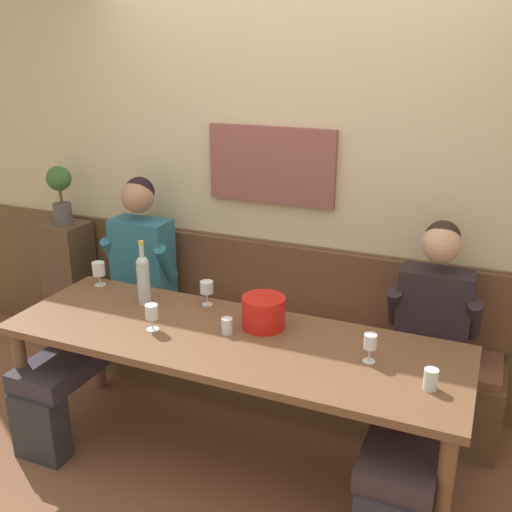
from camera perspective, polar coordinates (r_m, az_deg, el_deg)
ground_plane at (r=3.25m, az=-3.52°, el=-20.71°), size 6.80×6.80×0.02m
room_wall_back at (r=3.54m, az=3.90°, el=8.44°), size 6.80×0.12×2.80m
wood_wainscot_panel at (r=3.79m, az=3.32°, el=-5.59°), size 6.80×0.03×0.95m
wall_bench at (r=3.70m, az=2.14°, el=-9.58°), size 2.63×0.42×0.94m
dining_table at (r=2.97m, az=-2.57°, el=-9.20°), size 2.33×0.76×0.74m
person_center_right_seat at (r=3.69m, az=-13.62°, el=-3.88°), size 0.49×1.23×1.33m
person_right_seat at (r=3.05m, az=15.95°, el=-10.24°), size 0.48×1.23×1.26m
ice_bucket at (r=2.98m, az=0.75°, el=-5.51°), size 0.22×0.22×0.16m
wine_bottle_green_tall at (r=3.28m, az=-10.96°, el=-2.10°), size 0.07×0.07×0.37m
wine_glass_by_bottle at (r=3.61m, az=-15.14°, el=-1.28°), size 0.08×0.08×0.15m
wine_glass_center_front at (r=3.23m, az=-4.84°, el=-3.18°), size 0.07×0.07×0.14m
wine_glass_right_end at (r=2.71m, az=11.12°, el=-8.32°), size 0.06×0.06×0.14m
wine_glass_mid_left at (r=2.99m, az=-10.17°, el=-5.48°), size 0.07×0.07×0.14m
water_tumbler_center at (r=2.59m, az=16.72°, el=-11.48°), size 0.06×0.06×0.09m
water_tumbler_left at (r=2.94m, az=-2.85°, el=-6.84°), size 0.06×0.06×0.08m
corner_pedestal at (r=4.42m, az=-17.62°, el=-2.79°), size 0.28×0.28×0.93m
potted_plant at (r=4.21m, az=-18.62°, el=6.13°), size 0.17×0.17×0.40m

